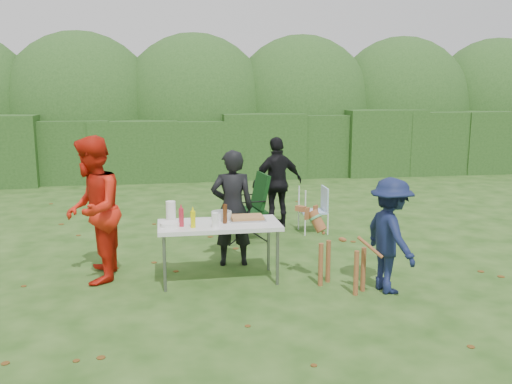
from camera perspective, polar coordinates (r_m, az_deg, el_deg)
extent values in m
plane|color=#1E4211|center=(6.98, -1.07, -9.07)|extent=(80.00, 80.00, 0.00)
cube|color=#23471C|center=(14.60, -5.95, 4.72)|extent=(22.00, 1.40, 1.70)
ellipsoid|color=#3D6628|center=(16.14, -6.41, 7.95)|extent=(20.00, 2.60, 3.20)
cube|color=silver|center=(6.72, -3.90, -3.49)|extent=(1.50, 0.70, 0.05)
cylinder|color=slate|center=(6.52, -9.60, -7.46)|extent=(0.04, 0.04, 0.69)
cylinder|color=slate|center=(6.66, 2.27, -6.92)|extent=(0.04, 0.04, 0.69)
cylinder|color=slate|center=(7.05, -9.64, -6.05)|extent=(0.04, 0.04, 0.69)
cylinder|color=slate|center=(7.18, 1.33, -5.59)|extent=(0.04, 0.04, 0.69)
imported|color=black|center=(7.31, -2.51, -1.70)|extent=(0.60, 0.42, 1.58)
imported|color=red|center=(6.96, -16.81, -1.80)|extent=(0.71, 0.90, 1.82)
imported|color=black|center=(9.34, 2.26, 1.00)|extent=(0.99, 0.59, 1.57)
imported|color=#121B3F|center=(6.55, 13.96, -4.46)|extent=(0.63, 0.94, 1.36)
cube|color=#B7B7BA|center=(6.85, -0.94, -2.89)|extent=(0.45, 0.30, 0.02)
cube|color=#B27A45|center=(6.84, -0.95, -2.66)|extent=(0.40, 0.26, 0.04)
cylinder|color=#DBD807|center=(6.51, -6.65, -2.88)|extent=(0.06, 0.06, 0.20)
cylinder|color=#B02031|center=(6.58, -7.87, -2.67)|extent=(0.06, 0.06, 0.22)
cylinder|color=#47230F|center=(6.67, -3.29, -2.31)|extent=(0.06, 0.06, 0.24)
cylinder|color=white|center=(6.82, -8.96, -2.04)|extent=(0.12, 0.12, 0.26)
cylinder|color=white|center=(6.48, -4.33, -2.98)|extent=(0.08, 0.08, 0.18)
cylinder|color=silver|center=(6.90, -3.65, -2.46)|extent=(0.26, 0.26, 0.10)
cylinder|color=white|center=(6.61, -9.06, -3.39)|extent=(0.24, 0.24, 0.05)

